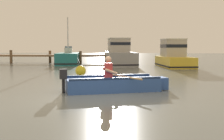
{
  "coord_description": "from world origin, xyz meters",
  "views": [
    {
      "loc": [
        0.98,
        -8.16,
        1.5
      ],
      "look_at": [
        0.16,
        3.22,
        0.55
      ],
      "focal_mm": 44.77,
      "sensor_mm": 36.0,
      "label": 1
    }
  ],
  "objects": [
    {
      "name": "moored_boat_yellow",
      "position": [
        4.13,
        13.17,
        0.78
      ],
      "size": [
        2.61,
        4.73,
        2.13
      ],
      "color": "gold",
      "rests_on": "ground"
    },
    {
      "name": "ground_plane",
      "position": [
        0.0,
        0.0,
        0.0
      ],
      "size": [
        120.0,
        120.0,
        0.0
      ],
      "primitive_type": "plane",
      "color": "slate"
    },
    {
      "name": "mooring_buoy",
      "position": [
        -1.66,
        5.98,
        0.27
      ],
      "size": [
        0.54,
        0.54,
        0.54
      ],
      "primitive_type": "sphere",
      "color": "yellow",
      "rests_on": "ground"
    },
    {
      "name": "rowboat_with_person",
      "position": [
        0.39,
        1.24,
        0.25
      ],
      "size": [
        3.66,
        2.0,
        1.19
      ],
      "color": "#2D519E",
      "rests_on": "ground"
    },
    {
      "name": "moored_boat_grey",
      "position": [
        -0.11,
        15.31,
        0.84
      ],
      "size": [
        3.16,
        6.75,
        2.26
      ],
      "color": "gray",
      "rests_on": "ground"
    },
    {
      "name": "moored_boat_teal",
      "position": [
        -4.49,
        15.37,
        0.48
      ],
      "size": [
        2.46,
        4.74,
        4.01
      ],
      "color": "#1E727A",
      "rests_on": "ground"
    },
    {
      "name": "wooden_dock",
      "position": [
        -6.75,
        16.94,
        0.69
      ],
      "size": [
        13.45,
        1.64,
        1.21
      ],
      "color": "brown",
      "rests_on": "ground"
    }
  ]
}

